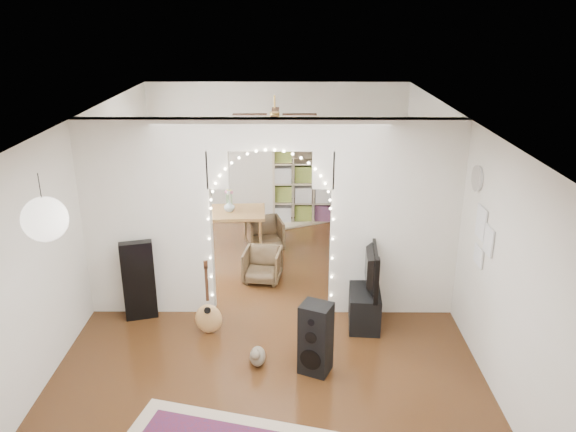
{
  "coord_description": "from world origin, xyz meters",
  "views": [
    {
      "loc": [
        0.26,
        -7.0,
        3.98
      ],
      "look_at": [
        0.22,
        0.3,
        1.29
      ],
      "focal_mm": 35.0,
      "sensor_mm": 36.0,
      "label": 1
    }
  ],
  "objects_px": {
    "media_console": "(364,302)",
    "bookcase": "(314,182)",
    "dining_table": "(230,215)",
    "floor_speaker": "(316,339)",
    "dining_chair_left": "(262,265)",
    "acoustic_guitar": "(208,307)",
    "dining_chair_right": "(265,234)"
  },
  "relations": [
    {
      "from": "media_console",
      "to": "dining_chair_right",
      "type": "relative_size",
      "value": 1.63
    },
    {
      "from": "bookcase",
      "to": "dining_chair_right",
      "type": "distance_m",
      "value": 1.75
    },
    {
      "from": "bookcase",
      "to": "dining_table",
      "type": "bearing_deg",
      "value": -159.09
    },
    {
      "from": "dining_table",
      "to": "dining_chair_left",
      "type": "relative_size",
      "value": 2.19
    },
    {
      "from": "bookcase",
      "to": "dining_chair_right",
      "type": "xyz_separation_m",
      "value": [
        -0.9,
        -1.4,
        -0.53
      ]
    },
    {
      "from": "floor_speaker",
      "to": "media_console",
      "type": "distance_m",
      "value": 1.4
    },
    {
      "from": "acoustic_guitar",
      "to": "dining_chair_right",
      "type": "height_order",
      "value": "acoustic_guitar"
    },
    {
      "from": "floor_speaker",
      "to": "media_console",
      "type": "xyz_separation_m",
      "value": [
        0.71,
        1.2,
        -0.18
      ]
    },
    {
      "from": "acoustic_guitar",
      "to": "dining_chair_left",
      "type": "bearing_deg",
      "value": 56.95
    },
    {
      "from": "dining_chair_left",
      "to": "bookcase",
      "type": "bearing_deg",
      "value": 79.19
    },
    {
      "from": "acoustic_guitar",
      "to": "media_console",
      "type": "distance_m",
      "value": 2.1
    },
    {
      "from": "media_console",
      "to": "bookcase",
      "type": "bearing_deg",
      "value": 102.84
    },
    {
      "from": "dining_table",
      "to": "dining_chair_right",
      "type": "distance_m",
      "value": 0.72
    },
    {
      "from": "acoustic_guitar",
      "to": "dining_chair_right",
      "type": "bearing_deg",
      "value": 66.76
    },
    {
      "from": "media_console",
      "to": "dining_chair_left",
      "type": "height_order",
      "value": "dining_chair_left"
    },
    {
      "from": "floor_speaker",
      "to": "dining_chair_right",
      "type": "xyz_separation_m",
      "value": [
        -0.75,
        3.55,
        -0.15
      ]
    },
    {
      "from": "acoustic_guitar",
      "to": "floor_speaker",
      "type": "distance_m",
      "value": 1.58
    },
    {
      "from": "floor_speaker",
      "to": "media_console",
      "type": "bearing_deg",
      "value": 83.7
    },
    {
      "from": "acoustic_guitar",
      "to": "floor_speaker",
      "type": "relative_size",
      "value": 1.01
    },
    {
      "from": "floor_speaker",
      "to": "dining_chair_left",
      "type": "bearing_deg",
      "value": 131.48
    },
    {
      "from": "dining_chair_left",
      "to": "acoustic_guitar",
      "type": "bearing_deg",
      "value": -104.43
    },
    {
      "from": "acoustic_guitar",
      "to": "dining_chair_left",
      "type": "height_order",
      "value": "acoustic_guitar"
    },
    {
      "from": "media_console",
      "to": "dining_chair_left",
      "type": "relative_size",
      "value": 1.76
    },
    {
      "from": "media_console",
      "to": "dining_chair_right",
      "type": "distance_m",
      "value": 2.77
    },
    {
      "from": "floor_speaker",
      "to": "bookcase",
      "type": "relative_size",
      "value": 0.54
    },
    {
      "from": "acoustic_guitar",
      "to": "bookcase",
      "type": "bearing_deg",
      "value": 59.21
    },
    {
      "from": "bookcase",
      "to": "dining_table",
      "type": "distance_m",
      "value": 2.14
    },
    {
      "from": "acoustic_guitar",
      "to": "floor_speaker",
      "type": "height_order",
      "value": "acoustic_guitar"
    },
    {
      "from": "dining_table",
      "to": "dining_chair_right",
      "type": "relative_size",
      "value": 2.02
    },
    {
      "from": "dining_table",
      "to": "floor_speaker",
      "type": "bearing_deg",
      "value": -71.77
    },
    {
      "from": "acoustic_guitar",
      "to": "floor_speaker",
      "type": "bearing_deg",
      "value": -41.68
    },
    {
      "from": "bookcase",
      "to": "dining_table",
      "type": "height_order",
      "value": "bookcase"
    }
  ]
}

